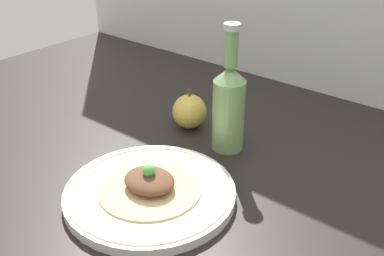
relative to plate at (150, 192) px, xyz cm
name	(u,v)px	position (x,y,z in cm)	size (l,w,h in cm)	color
ground_plane	(204,194)	(5.12, 8.58, -3.09)	(180.00, 110.00, 4.00)	black
plate	(150,192)	(0.00, 0.00, 0.00)	(29.70, 29.70, 2.05)	silver
plated_food	(150,183)	(0.00, 0.00, 1.84)	(17.97, 17.97, 4.85)	#D6BC7F
cider_bottle	(229,104)	(0.56, 22.34, 8.74)	(6.46, 6.46, 25.98)	#729E5B
apple	(189,111)	(-11.22, 24.38, 2.73)	(7.63, 7.63, 9.08)	gold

